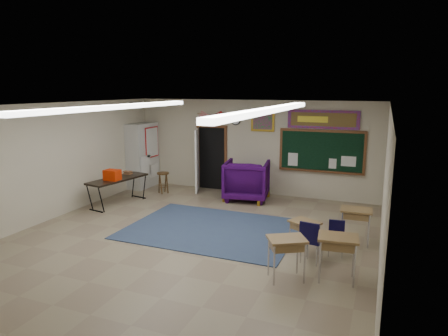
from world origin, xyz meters
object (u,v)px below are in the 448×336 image
at_px(student_desk_front_right, 356,224).
at_px(student_desk_front_left, 304,235).
at_px(folding_table, 118,190).
at_px(wooden_stool, 163,182).
at_px(wingback_armchair, 247,180).

bearing_deg(student_desk_front_right, student_desk_front_left, -136.65).
distance_m(folding_table, wooden_stool, 1.71).
relative_size(student_desk_front_left, folding_table, 0.36).
xyz_separation_m(student_desk_front_right, wooden_stool, (-6.11, 2.16, -0.09)).
bearing_deg(student_desk_front_left, wooden_stool, 178.02).
bearing_deg(student_desk_front_right, folding_table, 172.86).
bearing_deg(wooden_stool, folding_table, -109.39).
xyz_separation_m(student_desk_front_left, wooden_stool, (-5.17, 3.13, -0.03)).
distance_m(wingback_armchair, wooden_stool, 2.78).
bearing_deg(folding_table, student_desk_front_left, -4.82).
distance_m(wingback_armchair, folding_table, 3.84).
xyz_separation_m(wingback_armchair, folding_table, (-3.32, -1.92, -0.17)).
distance_m(student_desk_front_left, student_desk_front_right, 1.35).
bearing_deg(student_desk_front_left, folding_table, -165.62).
bearing_deg(wooden_stool, student_desk_front_right, -19.48).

